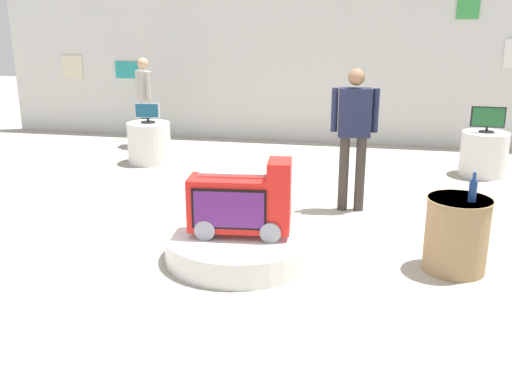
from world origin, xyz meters
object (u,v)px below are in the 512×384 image
(novelty_firetruck_tv, at_px, (242,205))
(tv_on_center_rear, at_px, (488,119))
(tv_on_left_rear, at_px, (147,113))
(bottle_on_side_table, at_px, (473,190))
(shopper_browsing_near_truck, at_px, (145,95))
(display_pedestal_left_rear, at_px, (149,143))
(side_table_round, at_px, (456,234))
(main_display_pedestal, at_px, (240,246))
(display_pedestal_center_rear, at_px, (484,154))
(shopper_browsing_rear, at_px, (354,129))

(novelty_firetruck_tv, bearing_deg, tv_on_center_rear, 52.52)
(novelty_firetruck_tv, distance_m, tv_on_left_rear, 4.22)
(bottle_on_side_table, bearing_deg, tv_on_center_rear, 78.57)
(shopper_browsing_near_truck, bearing_deg, tv_on_left_rear, -66.69)
(display_pedestal_left_rear, height_order, tv_on_center_rear, tv_on_center_rear)
(display_pedestal_left_rear, height_order, side_table_round, side_table_round)
(main_display_pedestal, distance_m, tv_on_center_rear, 4.79)
(tv_on_center_rear, bearing_deg, main_display_pedestal, -127.71)
(display_pedestal_left_rear, xyz_separation_m, tv_on_center_rear, (5.20, 0.23, 0.53))
(main_display_pedestal, height_order, display_pedestal_center_rear, display_pedestal_center_rear)
(tv_on_center_rear, height_order, side_table_round, tv_on_center_rear)
(main_display_pedestal, xyz_separation_m, tv_on_left_rear, (-2.31, 3.51, 0.69))
(tv_on_left_rear, bearing_deg, bottle_on_side_table, -37.82)
(shopper_browsing_rear, bearing_deg, side_table_round, -57.04)
(main_display_pedestal, distance_m, side_table_round, 2.08)
(display_pedestal_left_rear, xyz_separation_m, bottle_on_side_table, (4.45, -3.46, 0.50))
(main_display_pedestal, height_order, shopper_browsing_rear, shopper_browsing_rear)
(bottle_on_side_table, bearing_deg, tv_on_left_rear, 142.18)
(novelty_firetruck_tv, bearing_deg, side_table_round, 3.51)
(tv_on_left_rear, height_order, shopper_browsing_near_truck, shopper_browsing_near_truck)
(display_pedestal_left_rear, relative_size, tv_on_left_rear, 1.75)
(tv_on_left_rear, xyz_separation_m, tv_on_center_rear, (5.20, 0.24, 0.04))
(display_pedestal_left_rear, relative_size, shopper_browsing_rear, 0.40)
(side_table_round, bearing_deg, tv_on_left_rear, 142.20)
(main_display_pedestal, bearing_deg, shopper_browsing_near_truck, 121.06)
(tv_on_center_rear, height_order, shopper_browsing_near_truck, shopper_browsing_near_truck)
(main_display_pedestal, xyz_separation_m, bottle_on_side_table, (2.15, 0.05, 0.70))
(tv_on_left_rear, xyz_separation_m, bottle_on_side_table, (4.45, -3.46, 0.01))
(shopper_browsing_near_truck, bearing_deg, bottle_on_side_table, -42.88)
(main_display_pedestal, xyz_separation_m, display_pedestal_center_rear, (2.89, 3.75, 0.20))
(novelty_firetruck_tv, relative_size, bottle_on_side_table, 3.75)
(bottle_on_side_table, bearing_deg, novelty_firetruck_tv, -178.56)
(main_display_pedestal, bearing_deg, novelty_firetruck_tv, -13.46)
(side_table_round, bearing_deg, novelty_firetruck_tv, -176.49)
(display_pedestal_center_rear, distance_m, bottle_on_side_table, 3.81)
(main_display_pedestal, relative_size, display_pedestal_center_rear, 2.17)
(main_display_pedestal, relative_size, shopper_browsing_rear, 0.86)
(novelty_firetruck_tv, bearing_deg, display_pedestal_center_rear, 52.56)
(novelty_firetruck_tv, bearing_deg, shopper_browsing_rear, 60.09)
(novelty_firetruck_tv, distance_m, display_pedestal_left_rear, 4.22)
(display_pedestal_left_rear, distance_m, display_pedestal_center_rear, 5.21)
(tv_on_left_rear, height_order, display_pedestal_center_rear, tv_on_left_rear)
(main_display_pedestal, relative_size, side_table_round, 2.08)
(main_display_pedestal, distance_m, display_pedestal_center_rear, 4.74)
(main_display_pedestal, height_order, tv_on_center_rear, tv_on_center_rear)
(tv_on_left_rear, height_order, side_table_round, tv_on_left_rear)
(display_pedestal_left_rear, distance_m, shopper_browsing_rear, 3.83)
(main_display_pedestal, bearing_deg, tv_on_center_rear, 52.29)
(novelty_firetruck_tv, height_order, bottle_on_side_table, novelty_firetruck_tv)
(display_pedestal_left_rear, relative_size, shopper_browsing_near_truck, 0.43)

